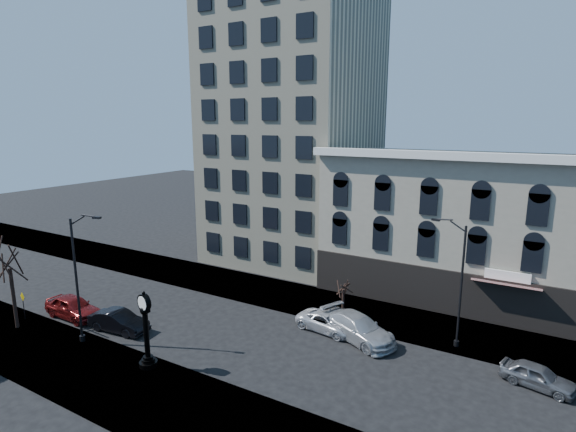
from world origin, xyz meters
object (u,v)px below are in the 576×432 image
Objects in this scene: warning_sign at (23,301)px; car_near_a at (73,307)px; street_clock at (146,333)px; street_lamp_near at (82,245)px; car_near_b at (119,321)px.

warning_sign reaches higher than car_near_a.
street_clock is 0.54× the size of street_lamp_near.
street_clock reaches higher than car_near_b.
car_near_b is (7.47, 2.43, -0.84)m from warning_sign.
street_lamp_near is 4.20× the size of warning_sign.
street_clock is 10.74m from car_near_a.
warning_sign reaches higher than car_near_b.
street_lamp_near reaches higher than car_near_a.
street_lamp_near is at bearing 170.63° from car_near_b.
warning_sign is at bearing 163.01° from street_lamp_near.
car_near_b is (0.10, 2.22, -6.12)m from street_lamp_near.
street_clock is 13.04m from warning_sign.
car_near_b is (4.86, 0.21, -0.10)m from car_near_a.
warning_sign is 0.43× the size of car_near_a.
car_near_b is at bearing 167.00° from street_clock.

